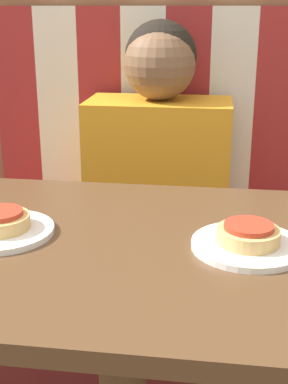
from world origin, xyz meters
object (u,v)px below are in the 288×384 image
Objects in this scene: person at (159,145)px; plate_left at (1,231)px; plate_right at (248,245)px; pizza_left at (0,220)px; pizza_right at (248,234)px.

person reaches higher than plate_left.
person is 3.35× the size of plate_right.
pizza_left is 1.00× the size of pizza_right.
plate_right is (0.24, -0.65, -0.02)m from person.
plate_left is at bearing 180.00° from plate_right.
pizza_left is at bearing 180.00° from plate_right.
pizza_left is (0.00, 0.00, 0.02)m from plate_left.
pizza_right is at bearing 0.00° from pizza_left.
pizza_left is (-0.24, -0.65, 0.00)m from person.
person is 3.35× the size of plate_left.
pizza_right is at bearing -69.91° from person.
plate_right is (0.48, 0.00, 0.00)m from plate_left.
plate_right is at bearing 0.00° from pizza_left.
plate_right is 1.79× the size of pizza_right.
pizza_right reaches higher than plate_right.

